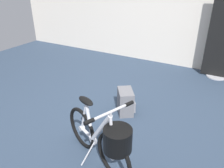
% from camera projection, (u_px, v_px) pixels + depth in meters
% --- Properties ---
extents(ground_plane, '(7.86, 7.86, 0.00)m').
position_uv_depth(ground_plane, '(99.00, 121.00, 2.99)').
color(ground_plane, '#2D3D51').
extents(floor_banner_stand, '(0.60, 0.36, 1.66)m').
position_uv_depth(floor_banner_stand, '(224.00, 40.00, 3.98)').
color(floor_banner_stand, '#B7B7BC').
rests_on(floor_banner_stand, ground_plane).
extents(folding_bike_foreground, '(0.99, 0.56, 0.75)m').
position_uv_depth(folding_bike_foreground, '(103.00, 138.00, 2.12)').
color(folding_bike_foreground, black).
rests_on(folding_bike_foreground, ground_plane).
extents(backpack_on_floor, '(0.34, 0.37, 0.35)m').
position_uv_depth(backpack_on_floor, '(126.00, 102.00, 3.12)').
color(backpack_on_floor, slate).
rests_on(backpack_on_floor, ground_plane).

